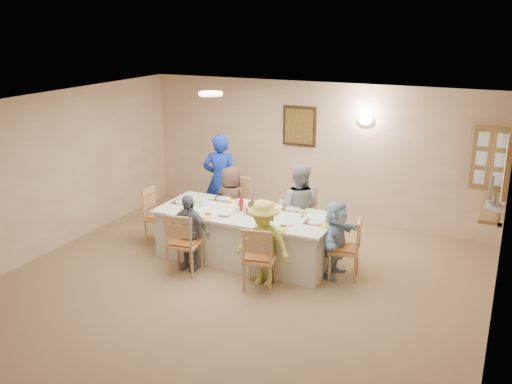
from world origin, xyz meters
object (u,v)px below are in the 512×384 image
at_px(chair_back_left, 235,208).
at_px(caregiver, 221,180).
at_px(condiment_ketchup, 241,203).
at_px(chair_left_end, 161,216).
at_px(chair_back_right, 301,218).
at_px(chair_front_left, 184,242).
at_px(diner_front_right, 263,243).
at_px(diner_back_left, 231,203).
at_px(diner_back_right, 299,208).
at_px(serving_hatch, 507,172).
at_px(desk_fan, 494,194).
at_px(chair_front_right, 260,257).
at_px(chair_right_end, 344,248).
at_px(diner_front_left, 188,232).
at_px(diner_right_end, 336,239).
at_px(dining_table, 246,236).

xyz_separation_m(chair_back_left, caregiver, (-0.45, 0.35, 0.33)).
bearing_deg(condiment_ketchup, chair_left_end, -178.47).
xyz_separation_m(chair_back_right, condiment_ketchup, (-0.70, -0.76, 0.39)).
distance_m(chair_back_right, chair_front_left, 2.00).
bearing_deg(diner_front_right, diner_back_left, 134.44).
relative_size(caregiver, condiment_ketchup, 6.99).
xyz_separation_m(chair_back_left, diner_back_right, (1.20, -0.12, 0.20)).
relative_size(serving_hatch, desk_fan, 5.00).
bearing_deg(chair_front_right, chair_right_end, -151.77).
relative_size(diner_front_left, condiment_ketchup, 4.81).
xyz_separation_m(serving_hatch, diner_back_right, (-2.91, -0.47, -0.79)).
bearing_deg(serving_hatch, diner_front_left, -156.02).
distance_m(serving_hatch, diner_front_right, 3.55).
bearing_deg(chair_front_left, chair_back_left, -98.89).
bearing_deg(chair_back_left, diner_back_right, -9.52).
height_order(chair_back_right, caregiver, caregiver).
distance_m(diner_back_left, diner_back_right, 1.20).
height_order(diner_front_left, diner_right_end, diner_front_left).
relative_size(diner_back_right, diner_right_end, 1.25).
height_order(diner_back_right, diner_right_end, diner_back_right).
distance_m(dining_table, diner_front_right, 0.94).
height_order(chair_back_left, diner_back_left, diner_back_left).
height_order(desk_fan, caregiver, desk_fan).
bearing_deg(caregiver, dining_table, 112.93).
distance_m(serving_hatch, condiment_ketchup, 3.83).
distance_m(diner_right_end, condiment_ketchup, 1.55).
xyz_separation_m(diner_front_left, caregiver, (-0.45, 1.83, 0.26)).
relative_size(dining_table, diner_right_end, 2.40).
bearing_deg(condiment_ketchup, chair_front_left, -120.97).
relative_size(diner_front_left, caregiver, 0.69).
distance_m(diner_front_right, condiment_ketchup, 1.04).
distance_m(chair_right_end, diner_front_right, 1.18).
bearing_deg(caregiver, serving_hatch, 160.52).
height_order(chair_right_end, condiment_ketchup, condiment_ketchup).
distance_m(serving_hatch, desk_fan, 1.36).
bearing_deg(diner_back_right, chair_front_left, 46.96).
height_order(serving_hatch, caregiver, serving_hatch).
xyz_separation_m(chair_right_end, condiment_ketchup, (-1.65, 0.04, 0.43)).
xyz_separation_m(diner_back_right, diner_right_end, (0.82, -0.68, -0.14)).
bearing_deg(dining_table, caregiver, 132.40).
bearing_deg(serving_hatch, diner_front_right, -147.87).
distance_m(diner_back_right, diner_front_left, 1.82).
bearing_deg(chair_front_right, chair_left_end, -32.28).
bearing_deg(caregiver, diner_front_left, 84.35).
bearing_deg(chair_left_end, diner_right_end, -95.37).
xyz_separation_m(desk_fan, chair_back_left, (-4.00, 1.00, -1.05)).
xyz_separation_m(chair_front_right, diner_right_end, (0.82, 0.80, 0.11)).
bearing_deg(desk_fan, condiment_ketchup, 176.08).
xyz_separation_m(chair_left_end, diner_right_end, (2.97, 0.00, 0.10)).
height_order(chair_front_left, diner_back_right, diner_back_right).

